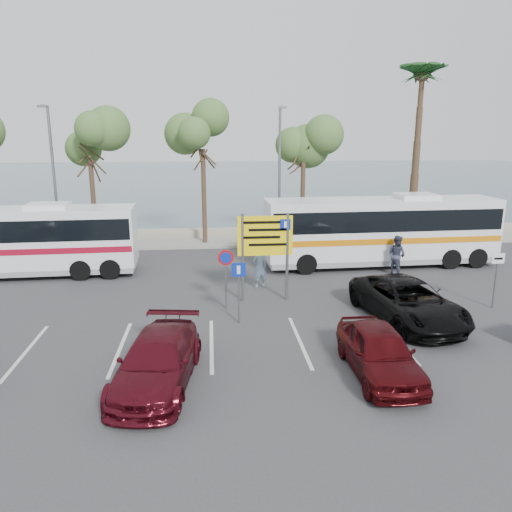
{
  "coord_description": "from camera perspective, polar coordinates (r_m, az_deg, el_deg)",
  "views": [
    {
      "loc": [
        -1.14,
        -16.07,
        6.67
      ],
      "look_at": [
        0.62,
        3.0,
        1.93
      ],
      "focal_mm": 35.0,
      "sensor_mm": 36.0,
      "label": 1
    }
  ],
  "objects": [
    {
      "name": "sign_taxi",
      "position": [
        21.35,
        25.78,
        -1.75
      ],
      "size": [
        0.5,
        0.07,
        2.2
      ],
      "color": "slate",
      "rests_on": "ground"
    },
    {
      "name": "pedestrian_near",
      "position": [
        21.94,
        0.42,
        -1.3
      ],
      "size": [
        0.78,
        0.63,
        1.84
      ],
      "primitive_type": "imported",
      "rotation": [
        0.0,
        0.0,
        3.47
      ],
      "color": "#7E96B7",
      "rests_on": "ground"
    },
    {
      "name": "car_maroon",
      "position": [
        14.01,
        -11.21,
        -11.71
      ],
      "size": [
        2.52,
        4.9,
        1.36
      ],
      "primitive_type": "imported",
      "rotation": [
        0.0,
        0.0,
        -0.14
      ],
      "color": "#520D18",
      "rests_on": "ground"
    },
    {
      "name": "suv_black",
      "position": [
        18.91,
        16.95,
        -4.97
      ],
      "size": [
        3.28,
        5.72,
        1.5
      ],
      "primitive_type": "imported",
      "rotation": [
        0.0,
        0.0,
        0.15
      ],
      "color": "black",
      "rests_on": "ground"
    },
    {
      "name": "street_lamp_right",
      "position": [
        29.95,
        2.72,
        9.92
      ],
      "size": [
        0.45,
        1.15,
        8.01
      ],
      "color": "slate",
      "rests_on": "kerb_strip"
    },
    {
      "name": "coach_bus_left",
      "position": [
        26.09,
        -25.88,
        1.31
      ],
      "size": [
        11.25,
        2.88,
        3.48
      ],
      "color": "white",
      "rests_on": "ground"
    },
    {
      "name": "tree_mid",
      "position": [
        30.07,
        -6.14,
        13.79
      ],
      "size": [
        3.2,
        3.2,
        8.0
      ],
      "color": "#382619",
      "rests_on": "kerb_strip"
    },
    {
      "name": "direction_sign",
      "position": [
        19.84,
        1.05,
        1.56
      ],
      "size": [
        2.2,
        0.12,
        3.6
      ],
      "color": "slate",
      "rests_on": "ground"
    },
    {
      "name": "car_red",
      "position": [
        14.67,
        13.91,
        -10.53
      ],
      "size": [
        1.69,
        4.15,
        1.41
      ],
      "primitive_type": "imported",
      "rotation": [
        0.0,
        0.0,
        0.0
      ],
      "color": "#470A0D",
      "rests_on": "ground"
    },
    {
      "name": "sign_parking",
      "position": [
        17.67,
        -1.99,
        -3.23
      ],
      "size": [
        0.5,
        0.07,
        2.25
      ],
      "color": "slate",
      "rests_on": "ground"
    },
    {
      "name": "street_lamp_left",
      "position": [
        30.96,
        -22.18,
        9.05
      ],
      "size": [
        0.45,
        1.15,
        8.01
      ],
      "color": "slate",
      "rests_on": "kerb_strip"
    },
    {
      "name": "lane_markings",
      "position": [
        16.48,
        -4.9,
        -10.02
      ],
      "size": [
        12.02,
        4.2,
        0.01
      ],
      "primitive_type": null,
      "color": "silver",
      "rests_on": "ground"
    },
    {
      "name": "palm_tree",
      "position": [
        32.77,
        18.46,
        18.82
      ],
      "size": [
        4.8,
        4.8,
        11.2
      ],
      "color": "#382619",
      "rests_on": "kerb_strip"
    },
    {
      "name": "pedestrian_far",
      "position": [
        24.92,
        15.77,
        0.12
      ],
      "size": [
        1.11,
        1.18,
        1.92
      ],
      "primitive_type": "imported",
      "rotation": [
        0.0,
        0.0,
        2.13
      ],
      "color": "#363C52",
      "rests_on": "ground"
    },
    {
      "name": "ground",
      "position": [
        17.44,
        -1.14,
        -8.6
      ],
      "size": [
        120.0,
        120.0,
        0.0
      ],
      "primitive_type": "plane",
      "color": "#38373A",
      "rests_on": "ground"
    },
    {
      "name": "sign_no_stop",
      "position": [
        19.15,
        -3.47,
        -1.56
      ],
      "size": [
        0.6,
        0.08,
        2.35
      ],
      "color": "slate",
      "rests_on": "ground"
    },
    {
      "name": "kerb_strip",
      "position": [
        30.81,
        -3.03,
        1.52
      ],
      "size": [
        44.0,
        2.4,
        0.15
      ],
      "primitive_type": "cube",
      "color": "gray",
      "rests_on": "ground"
    },
    {
      "name": "tree_left",
      "position": [
        30.85,
        -18.54,
        11.96
      ],
      "size": [
        3.2,
        3.2,
        7.2
      ],
      "color": "#382619",
      "rests_on": "kerb_strip"
    },
    {
      "name": "tree_right",
      "position": [
        30.6,
        5.49,
        12.89
      ],
      "size": [
        3.2,
        3.2,
        7.4
      ],
      "color": "#382619",
      "rests_on": "kerb_strip"
    },
    {
      "name": "coach_bus_right",
      "position": [
        26.25,
        14.06,
        2.58
      ],
      "size": [
        11.89,
        3.04,
        3.68
      ],
      "color": "white",
      "rests_on": "ground"
    },
    {
      "name": "seawall",
      "position": [
        32.72,
        -3.18,
        2.65
      ],
      "size": [
        48.0,
        0.8,
        0.6
      ],
      "primitive_type": "cube",
      "color": "#A19781",
      "rests_on": "ground"
    },
    {
      "name": "sea",
      "position": [
        76.37,
        -4.46,
        8.85
      ],
      "size": [
        140.0,
        140.0,
        0.0
      ],
      "primitive_type": "plane",
      "color": "#3A535E",
      "rests_on": "ground"
    }
  ]
}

